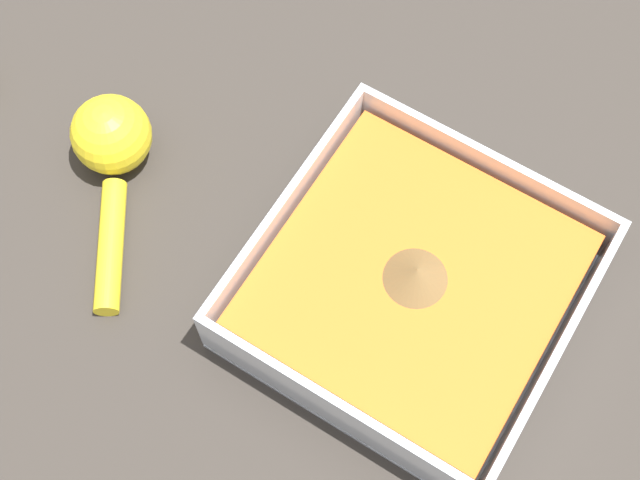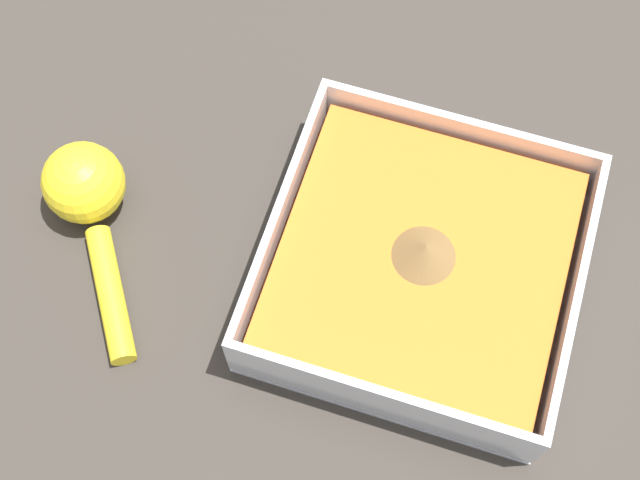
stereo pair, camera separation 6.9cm
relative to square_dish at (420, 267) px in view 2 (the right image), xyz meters
The scene contains 3 objects.
ground_plane 0.03m from the square_dish, 18.91° to the right, with size 4.00×4.00×0.00m, color #332D28.
square_dish is the anchor object (origin of this frame).
lemon_squeezer 0.27m from the square_dish, behind, with size 0.12×0.16×0.07m.
Camera 2 is at (-0.02, -0.27, 0.67)m, focal length 50.00 mm.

